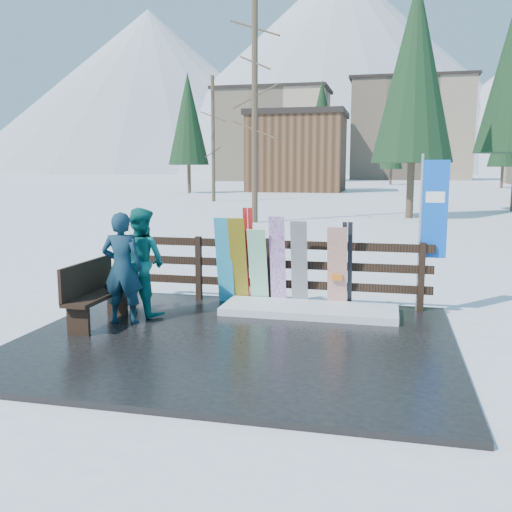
% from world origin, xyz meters
% --- Properties ---
extents(ground, '(700.00, 700.00, 0.00)m').
position_xyz_m(ground, '(0.00, 0.00, 0.00)').
color(ground, white).
rests_on(ground, ground).
extents(deck, '(6.00, 5.00, 0.08)m').
position_xyz_m(deck, '(0.00, 0.00, 0.04)').
color(deck, black).
rests_on(deck, ground).
extents(fence, '(5.60, 0.10, 1.15)m').
position_xyz_m(fence, '(0.00, 2.20, 0.74)').
color(fence, black).
rests_on(fence, deck).
extents(snow_patch, '(2.86, 1.00, 0.12)m').
position_xyz_m(snow_patch, '(0.81, 1.60, 0.14)').
color(snow_patch, white).
rests_on(snow_patch, deck).
extents(bench, '(0.41, 1.50, 0.97)m').
position_xyz_m(bench, '(-2.30, 0.20, 0.60)').
color(bench, black).
rests_on(bench, deck).
extents(snowboard_0, '(0.29, 0.32, 1.53)m').
position_xyz_m(snowboard_0, '(-0.75, 1.98, 0.84)').
color(snowboard_0, '#2997C0').
rests_on(snowboard_0, deck).
extents(snowboard_1, '(0.32, 0.40, 1.35)m').
position_xyz_m(snowboard_1, '(-0.14, 1.98, 0.75)').
color(snowboard_1, white).
rests_on(snowboard_1, deck).
extents(snowboard_2, '(0.29, 0.39, 1.53)m').
position_xyz_m(snowboard_2, '(-0.49, 1.98, 0.85)').
color(snowboard_2, yellow).
rests_on(snowboard_2, deck).
extents(snowboard_3, '(0.27, 0.32, 1.57)m').
position_xyz_m(snowboard_3, '(0.20, 1.98, 0.87)').
color(snowboard_3, white).
rests_on(snowboard_3, deck).
extents(snowboard_4, '(0.28, 0.32, 1.50)m').
position_xyz_m(snowboard_4, '(0.58, 1.98, 0.83)').
color(snowboard_4, black).
rests_on(snowboard_4, deck).
extents(snowboard_5, '(0.33, 0.31, 1.41)m').
position_xyz_m(snowboard_5, '(1.22, 1.98, 0.79)').
color(snowboard_5, silver).
rests_on(snowboard_5, deck).
extents(ski_pair_a, '(0.16, 0.23, 1.70)m').
position_xyz_m(ski_pair_a, '(-0.32, 2.05, 0.93)').
color(ski_pair_a, '#B21615').
rests_on(ski_pair_a, deck).
extents(ski_pair_b, '(0.17, 0.29, 1.50)m').
position_xyz_m(ski_pair_b, '(1.38, 2.05, 0.83)').
color(ski_pair_b, black).
rests_on(ski_pair_b, deck).
extents(rental_flag, '(0.45, 0.04, 2.60)m').
position_xyz_m(rental_flag, '(2.71, 2.25, 1.69)').
color(rental_flag, silver).
rests_on(rental_flag, deck).
extents(person_front, '(0.67, 0.49, 1.72)m').
position_xyz_m(person_front, '(-1.90, 0.37, 0.94)').
color(person_front, '#153D46').
rests_on(person_front, deck).
extents(person_back, '(1.03, 0.92, 1.75)m').
position_xyz_m(person_back, '(-1.83, 0.92, 0.95)').
color(person_back, '#106C68').
rests_on(person_back, deck).
extents(resort_buildings, '(73.00, 87.60, 22.60)m').
position_xyz_m(resort_buildings, '(1.03, 115.41, 9.81)').
color(resort_buildings, tan).
rests_on(resort_buildings, ground).
extents(trees, '(42.19, 68.89, 13.40)m').
position_xyz_m(trees, '(3.19, 46.98, 5.88)').
color(trees, '#382B1E').
rests_on(trees, ground).
extents(mountains, '(520.00, 260.00, 120.00)m').
position_xyz_m(mountains, '(-10.50, 328.41, 50.20)').
color(mountains, white).
rests_on(mountains, ground).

